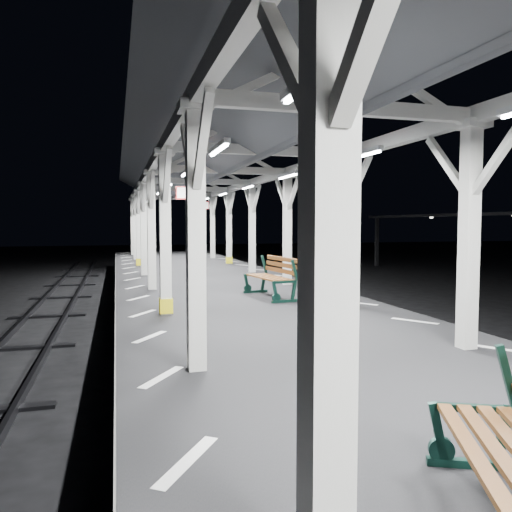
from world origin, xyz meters
name	(u,v)px	position (x,y,z in m)	size (l,w,h in m)	color
ground	(292,384)	(0.00, 0.00, 0.00)	(120.00, 120.00, 0.00)	black
platform	(292,357)	(0.00, 0.00, 0.50)	(6.00, 50.00, 1.00)	black
hazard_stripes_left	(150,337)	(-2.45, 0.00, 1.00)	(1.00, 48.00, 0.01)	silver
hazard_stripes_right	(415,321)	(2.45, 0.00, 1.00)	(1.00, 48.00, 0.01)	silver
canopy	(294,122)	(0.00, -0.02, 4.56)	(5.40, 49.00, 4.65)	silver
bench_mid	(273,276)	(0.82, 3.68, 1.54)	(0.91, 1.93, 1.01)	#0D2C25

